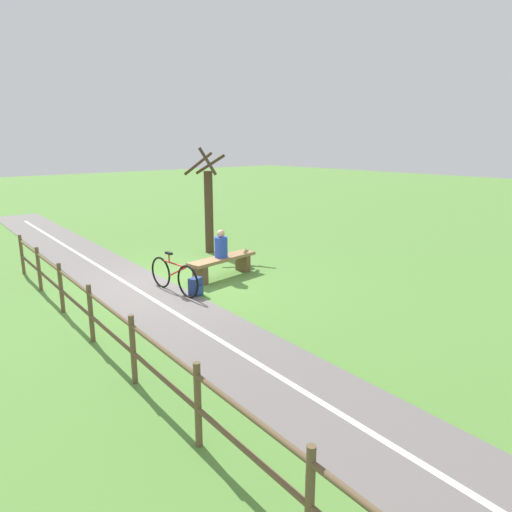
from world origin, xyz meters
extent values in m
plane|color=#548438|center=(0.00, 0.00, 0.00)|extent=(80.00, 80.00, 0.00)
cube|color=#66605E|center=(1.07, 4.00, 0.01)|extent=(4.19, 36.04, 0.02)
cube|color=silver|center=(1.07, 4.00, 0.02)|extent=(2.21, 31.94, 0.00)
cube|color=#937047|center=(-1.35, 0.22, 0.47)|extent=(2.03, 0.70, 0.08)
cube|color=brown|center=(-2.09, 0.12, 0.22)|extent=(0.21, 0.42, 0.43)
cube|color=brown|center=(-0.61, 0.32, 0.22)|extent=(0.21, 0.42, 0.43)
cylinder|color=#2847B7|center=(-1.32, 0.23, 0.77)|extent=(0.36, 0.36, 0.51)
sphere|color=tan|center=(-1.32, 0.23, 1.12)|extent=(0.19, 0.19, 0.19)
torus|color=black|center=(0.19, 1.03, 0.37)|extent=(0.09, 0.74, 0.73)
torus|color=black|center=(0.26, -0.01, 0.37)|extent=(0.09, 0.74, 0.73)
cylinder|color=red|center=(0.23, 0.51, 0.68)|extent=(0.09, 0.88, 0.04)
cylinder|color=red|center=(0.21, 0.67, 0.52)|extent=(0.08, 0.64, 0.34)
cylinder|color=red|center=(0.24, 0.36, 0.78)|extent=(0.03, 0.03, 0.20)
cube|color=black|center=(0.24, 0.36, 0.89)|extent=(0.09, 0.20, 0.05)
cube|color=navy|center=(-0.02, 1.01, 0.20)|extent=(0.34, 0.27, 0.41)
cube|color=#2A438C|center=(-0.06, 1.12, 0.14)|extent=(0.21, 0.10, 0.18)
cylinder|color=brown|center=(2.35, -3.39, 0.51)|extent=(0.08, 0.08, 1.02)
cylinder|color=brown|center=(2.45, -1.63, 0.51)|extent=(0.08, 0.08, 1.02)
cylinder|color=brown|center=(2.56, 0.13, 0.51)|extent=(0.08, 0.08, 1.02)
cylinder|color=brown|center=(2.66, 1.89, 0.51)|extent=(0.08, 0.08, 1.02)
cylinder|color=brown|center=(2.77, 3.65, 0.51)|extent=(0.08, 0.08, 1.02)
cylinder|color=brown|center=(2.87, 5.41, 0.51)|extent=(0.08, 0.08, 1.02)
cylinder|color=brown|center=(2.98, 7.17, 0.51)|extent=(0.08, 0.08, 1.02)
cylinder|color=brown|center=(2.82, 4.53, 0.86)|extent=(1.01, 15.85, 0.06)
cylinder|color=brown|center=(2.82, 4.53, 0.46)|extent=(1.01, 15.85, 0.06)
cylinder|color=#473323|center=(-2.66, -2.18, 1.23)|extent=(0.26, 0.26, 2.47)
cylinder|color=#473323|center=(-2.97, -2.48, 2.64)|extent=(0.71, 0.72, 0.62)
cylinder|color=#473323|center=(-2.66, -2.66, 2.67)|extent=(1.02, 0.10, 0.67)
cylinder|color=#473323|center=(-2.53, -1.99, 2.76)|extent=(0.49, 0.39, 0.82)
camera|label=1|loc=(5.38, 9.28, 3.33)|focal=32.66mm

